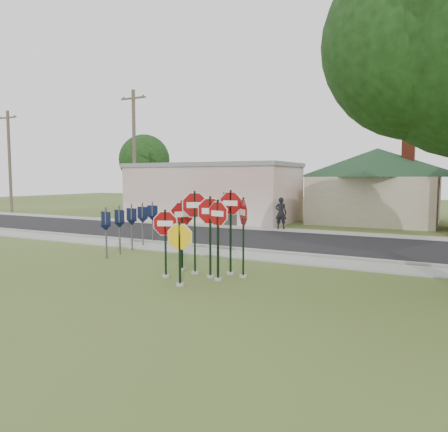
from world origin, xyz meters
The scene contains 20 objects.
ground centered at (0.00, 0.00, 0.00)m, with size 120.00×120.00×0.00m, color #415620.
sidewalk_near centered at (0.00, 5.50, 0.03)m, with size 60.00×1.60×0.06m, color gray.
road centered at (0.00, 10.00, 0.02)m, with size 60.00×7.00×0.04m, color black.
sidewalk_far centered at (0.00, 14.30, 0.03)m, with size 60.00×1.60×0.06m, color gray.
curb centered at (0.00, 6.50, 0.07)m, with size 60.00×0.20×0.14m, color gray.
stop_sign_center centered at (0.21, 1.52, 1.69)m, with size 1.14×0.24×2.68m.
stop_sign_yellow centered at (-0.05, 0.20, 1.14)m, with size 1.05×0.24×1.97m.
stop_sign_left centered at (-1.06, 0.92, 1.36)m, with size 1.01×0.42×2.25m.
stop_sign_right centered at (0.59, 1.32, 1.60)m, with size 1.02×0.25×2.58m.
stop_sign_back_right centered at (0.56, 2.24, 1.79)m, with size 1.05×0.24×2.84m.
stop_sign_back_left centered at (-0.51, 1.77, 1.80)m, with size 0.91×0.73×2.83m.
stop_sign_far_right centered at (1.11, 2.04, 1.67)m, with size 0.78×0.90×2.65m.
stop_sign_far_left centered at (-1.19, 2.04, 1.56)m, with size 0.62×1.02×2.50m.
route_sign_row centered at (-5.40, 4.50, 1.22)m, with size 1.43×4.63×2.00m.
building_stucco centered at (-9.00, 18.00, 2.15)m, with size 12.20×6.20×4.20m.
building_house centered at (2.00, 22.00, 3.65)m, with size 11.60×11.60×6.20m.
utility_pole_near centered at (-14.00, 15.20, 4.97)m, with size 2.20×0.26×9.50m.
utility_pole_far centered at (-28.00, 15.20, 4.71)m, with size 2.20×0.26×9.00m.
bg_tree_left centered at (-20.00, 24.00, 4.88)m, with size 4.90×4.90×7.35m.
pedestrian centered at (-2.32, 14.55, 1.02)m, with size 0.70×0.46×1.92m, color black.
Camera 1 is at (6.90, -10.20, 3.12)m, focal length 35.00 mm.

